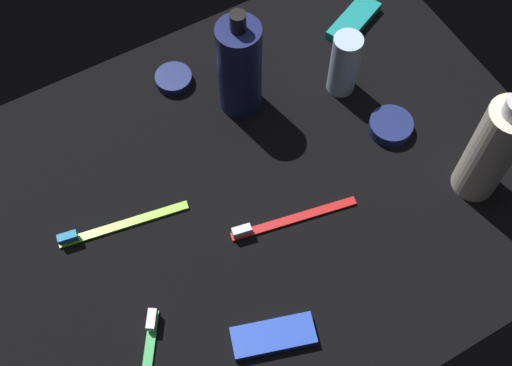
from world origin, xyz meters
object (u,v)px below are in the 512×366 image
(cream_tin_left, at_px, (174,79))
(cream_tin_right, at_px, (391,126))
(bodywash_bottle, at_px, (492,150))
(snack_bar_blue, at_px, (273,336))
(toothbrush_lime, at_px, (116,226))
(toothbrush_red, at_px, (286,220))
(snack_bar_teal, at_px, (354,21))
(lotion_bottle, at_px, (240,68))
(deodorant_stick, at_px, (344,64))

(cream_tin_left, relative_size, cream_tin_right, 0.87)
(bodywash_bottle, bearing_deg, snack_bar_blue, -171.76)
(toothbrush_lime, distance_m, cream_tin_left, 0.25)
(toothbrush_red, bearing_deg, snack_bar_blue, -126.70)
(bodywash_bottle, distance_m, snack_bar_teal, 0.34)
(toothbrush_lime, xyz_separation_m, cream_tin_left, (0.18, 0.18, 0.00))
(toothbrush_lime, height_order, cream_tin_right, toothbrush_lime)
(toothbrush_lime, bearing_deg, snack_bar_blue, -65.26)
(toothbrush_red, height_order, snack_bar_teal, toothbrush_red)
(toothbrush_red, bearing_deg, snack_bar_teal, 42.19)
(bodywash_bottle, relative_size, toothbrush_red, 1.09)
(lotion_bottle, height_order, bodywash_bottle, bodywash_bottle)
(toothbrush_red, xyz_separation_m, cream_tin_left, (-0.03, 0.29, 0.00))
(toothbrush_red, bearing_deg, lotion_bottle, 78.28)
(cream_tin_left, bearing_deg, toothbrush_red, -84.40)
(deodorant_stick, distance_m, toothbrush_red, 0.25)
(toothbrush_red, relative_size, cream_tin_left, 3.19)
(bodywash_bottle, height_order, toothbrush_lime, bodywash_bottle)
(snack_bar_blue, bearing_deg, cream_tin_left, 98.61)
(snack_bar_teal, height_order, cream_tin_left, same)
(toothbrush_lime, distance_m, toothbrush_red, 0.23)
(deodorant_stick, distance_m, snack_bar_blue, 0.41)
(deodorant_stick, xyz_separation_m, cream_tin_right, (0.02, -0.10, -0.04))
(deodorant_stick, distance_m, toothbrush_lime, 0.40)
(lotion_bottle, relative_size, deodorant_stick, 1.75)
(deodorant_stick, bearing_deg, cream_tin_right, -78.56)
(bodywash_bottle, xyz_separation_m, cream_tin_left, (-0.29, 0.37, -0.08))
(snack_bar_teal, bearing_deg, snack_bar_blue, -158.29)
(bodywash_bottle, distance_m, cream_tin_left, 0.47)
(toothbrush_lime, relative_size, snack_bar_blue, 1.72)
(lotion_bottle, bearing_deg, bodywash_bottle, -52.59)
(lotion_bottle, bearing_deg, toothbrush_lime, -158.30)
(cream_tin_left, bearing_deg, cream_tin_right, -44.63)
(deodorant_stick, relative_size, cream_tin_left, 1.93)
(bodywash_bottle, xyz_separation_m, snack_bar_teal, (0.02, 0.33, -0.08))
(toothbrush_lime, distance_m, snack_bar_blue, 0.26)
(deodorant_stick, height_order, cream_tin_left, deodorant_stick)
(cream_tin_left, bearing_deg, bodywash_bottle, -51.88)
(snack_bar_teal, bearing_deg, bodywash_bottle, -116.74)
(bodywash_bottle, relative_size, cream_tin_left, 3.47)
(cream_tin_left, distance_m, cream_tin_right, 0.33)
(toothbrush_red, bearing_deg, toothbrush_lime, 152.51)
(toothbrush_red, distance_m, snack_bar_blue, 0.16)
(lotion_bottle, relative_size, toothbrush_lime, 1.06)
(toothbrush_lime, relative_size, cream_tin_right, 2.79)
(snack_bar_blue, relative_size, snack_bar_teal, 1.00)
(cream_tin_left, height_order, cream_tin_right, cream_tin_right)
(bodywash_bottle, bearing_deg, snack_bar_teal, 87.09)
(lotion_bottle, xyz_separation_m, cream_tin_left, (-0.07, 0.08, -0.07))
(bodywash_bottle, bearing_deg, cream_tin_left, 128.12)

